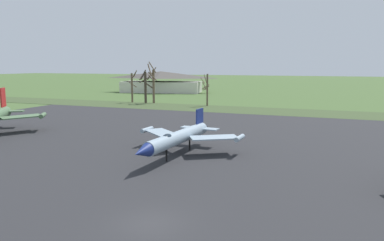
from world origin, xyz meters
TOP-DOWN VIEW (x-y plane):
  - ground_plane at (0.00, 0.00)m, footprint 600.00×600.00m
  - asphalt_apron at (0.00, 18.41)m, footprint 102.91×61.36m
  - grass_verge_strip at (0.00, 55.09)m, footprint 162.91×12.00m
  - jet_fighter_rear_center at (-4.64, 15.26)m, footprint 11.94×14.63m
  - bare_tree_far_left at (-36.23, 60.50)m, footprint 2.12×2.97m
  - bare_tree_left_of_center at (-32.32, 60.15)m, footprint 3.25×3.18m
  - bare_tree_center at (-30.42, 60.52)m, footprint 2.87×2.59m
  - bare_tree_right_of_center at (-16.27, 59.47)m, footprint 2.09×3.09m
  - visitor_building at (-43.84, 93.05)m, footprint 29.24×14.75m

SIDE VIEW (x-z plane):
  - ground_plane at x=0.00m, z-range 0.00..0.00m
  - asphalt_apron at x=0.00m, z-range 0.00..0.05m
  - grass_verge_strip at x=0.00m, z-range 0.00..0.06m
  - jet_fighter_rear_center at x=-4.64m, z-range -0.19..4.17m
  - visitor_building at x=-43.84m, z-range -0.04..7.12m
  - bare_tree_right_of_center at x=-16.27m, z-range 0.30..7.62m
  - bare_tree_far_left at x=-36.23m, z-range -0.03..8.03m
  - bare_tree_left_of_center at x=-32.32m, z-range 0.33..8.50m
  - bare_tree_center at x=-30.42m, z-range -0.06..10.08m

